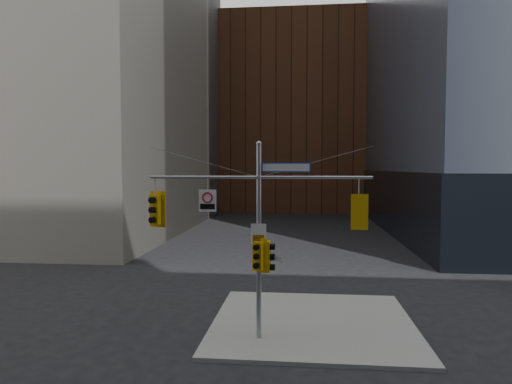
% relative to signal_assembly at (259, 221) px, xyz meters
% --- Properties ---
extents(ground, '(160.00, 160.00, 0.00)m').
position_rel_signal_assembly_xyz_m(ground, '(0.00, -1.99, -4.42)').
color(ground, black).
rests_on(ground, ground).
extents(sidewalk_corner, '(8.00, 8.00, 0.15)m').
position_rel_signal_assembly_xyz_m(sidewalk_corner, '(2.00, 2.01, -4.34)').
color(sidewalk_corner, gray).
rests_on(sidewalk_corner, ground).
extents(brick_midrise, '(26.00, 20.00, 28.00)m').
position_rel_signal_assembly_xyz_m(brick_midrise, '(0.00, 56.01, 9.58)').
color(brick_midrise, brown).
rests_on(brick_midrise, ground).
extents(signal_assembly, '(8.00, 0.80, 7.30)m').
position_rel_signal_assembly_xyz_m(signal_assembly, '(0.00, 0.00, 0.00)').
color(signal_assembly, '#93969B').
rests_on(signal_assembly, ground).
extents(traffic_light_west_arm, '(0.64, 0.59, 1.35)m').
position_rel_signal_assembly_xyz_m(traffic_light_west_arm, '(-3.84, 0.01, 0.38)').
color(traffic_light_west_arm, '#DCA30B').
rests_on(traffic_light_west_arm, ground).
extents(traffic_light_east_arm, '(0.60, 0.49, 1.25)m').
position_rel_signal_assembly_xyz_m(traffic_light_east_arm, '(3.53, 0.00, 0.38)').
color(traffic_light_east_arm, '#DCA30B').
rests_on(traffic_light_east_arm, ground).
extents(traffic_light_pole_side, '(0.45, 0.39, 1.12)m').
position_rel_signal_assembly_xyz_m(traffic_light_pole_side, '(0.33, 0.00, -1.29)').
color(traffic_light_pole_side, '#DCA30B').
rests_on(traffic_light_pole_side, ground).
extents(traffic_light_pole_front, '(0.57, 0.53, 1.22)m').
position_rel_signal_assembly_xyz_m(traffic_light_pole_front, '(0.00, -0.27, -1.20)').
color(traffic_light_pole_front, '#DCA30B').
rests_on(traffic_light_pole_front, ground).
extents(street_sign_blade, '(1.78, 0.16, 0.35)m').
position_rel_signal_assembly_xyz_m(street_sign_blade, '(0.97, 0.00, 1.93)').
color(street_sign_blade, '#11339E').
rests_on(street_sign_blade, ground).
extents(regulatory_sign_arm, '(0.65, 0.08, 0.81)m').
position_rel_signal_assembly_xyz_m(regulatory_sign_arm, '(-1.87, -0.02, 0.76)').
color(regulatory_sign_arm, silver).
rests_on(regulatory_sign_arm, ground).
extents(regulatory_sign_pole, '(0.56, 0.08, 0.73)m').
position_rel_signal_assembly_xyz_m(regulatory_sign_pole, '(0.00, -0.11, -0.46)').
color(regulatory_sign_pole, silver).
rests_on(regulatory_sign_pole, ground).
extents(street_blade_ew, '(0.83, 0.08, 0.17)m').
position_rel_signal_assembly_xyz_m(street_blade_ew, '(0.45, 0.01, -1.35)').
color(street_blade_ew, silver).
rests_on(street_blade_ew, ground).
extents(street_blade_ns, '(0.11, 0.79, 0.16)m').
position_rel_signal_assembly_xyz_m(street_blade_ns, '(0.00, 0.46, -1.62)').
color(street_blade_ns, '#145926').
rests_on(street_blade_ns, ground).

